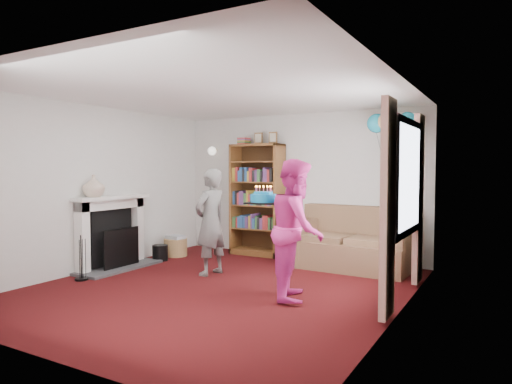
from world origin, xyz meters
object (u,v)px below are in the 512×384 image
Objects in this scene: bookcase at (258,201)px; person_magenta at (297,229)px; person_striped at (211,222)px; birthday_cake at (263,198)px; sofa at (352,245)px.

bookcase reaches higher than person_magenta.
person_magenta is at bearing -51.05° from bookcase.
birthday_cake is (1.10, -0.41, 0.41)m from person_striped.
bookcase is 2.48m from birthday_cake.
person_magenta reaches higher than sofa.
sofa is at bearing -7.17° from bookcase.
bookcase reaches higher than sofa.
person_magenta is at bearing 82.09° from person_striped.
bookcase is at bearing 175.38° from sofa.
person_magenta is at bearing -7.81° from birthday_cake.
person_striped reaches higher than sofa.
sofa is at bearing -22.18° from person_magenta.
person_striped is at bearing -84.31° from bookcase.
bookcase is 2.81m from person_magenta.
person_striped reaches higher than birthday_cake.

